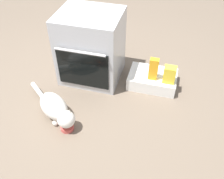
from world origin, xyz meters
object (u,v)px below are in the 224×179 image
object	(u,v)px
pantry_cabinet	(152,79)
food_bowl	(67,127)
cat	(56,108)
juice_carton	(153,69)
snack_bag	(169,75)
oven	(91,47)

from	to	relation	value
pantry_cabinet	food_bowl	xyz separation A→B (m)	(-0.65, -0.81, -0.04)
cat	pantry_cabinet	bearing A→B (deg)	77.90
juice_carton	cat	bearing A→B (deg)	-141.02
pantry_cabinet	snack_bag	world-z (taller)	snack_bag
food_bowl	cat	distance (m)	0.20
oven	snack_bag	world-z (taller)	oven
cat	oven	bearing A→B (deg)	116.25
oven	food_bowl	size ratio (longest dim) A/B	6.10
snack_bag	pantry_cabinet	bearing A→B (deg)	155.18
oven	pantry_cabinet	size ratio (longest dim) A/B	1.48
cat	juice_carton	size ratio (longest dim) A/B	2.68
cat	juice_carton	world-z (taller)	juice_carton
snack_bag	food_bowl	bearing A→B (deg)	-137.86
juice_carton	food_bowl	bearing A→B (deg)	-131.05
oven	juice_carton	xyz separation A→B (m)	(0.67, -0.05, -0.11)
pantry_cabinet	cat	xyz separation A→B (m)	(-0.79, -0.71, 0.05)
cat	snack_bag	world-z (taller)	snack_bag
oven	cat	size ratio (longest dim) A/B	1.15
oven	snack_bag	bearing A→B (deg)	-4.34
oven	pantry_cabinet	distance (m)	0.74
cat	snack_bag	xyz separation A→B (m)	(0.96, 0.63, 0.11)
food_bowl	snack_bag	distance (m)	1.12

